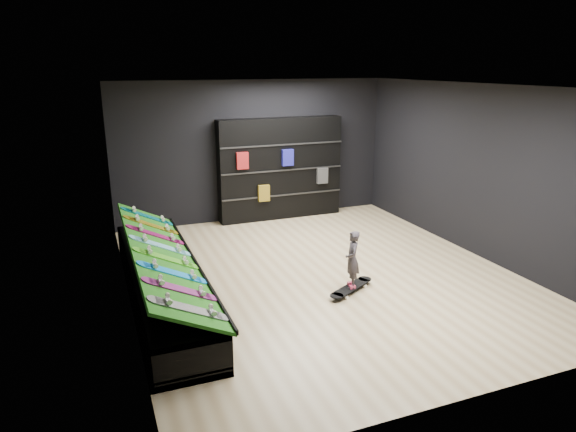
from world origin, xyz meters
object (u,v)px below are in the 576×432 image
object	(u,v)px
back_shelving	(280,169)
child	(352,270)
display_rack	(162,284)
floor_skateboard	(351,289)

from	to	relation	value
back_shelving	child	size ratio (longest dim) A/B	5.23
display_rack	floor_skateboard	distance (m)	2.81
floor_skateboard	child	xyz separation A→B (m)	(0.00, 0.00, 0.31)
display_rack	back_shelving	distance (m)	4.61
back_shelving	display_rack	bearing A→B (deg)	-132.94
back_shelving	child	bearing A→B (deg)	-95.50
display_rack	back_shelving	size ratio (longest dim) A/B	1.63
display_rack	floor_skateboard	world-z (taller)	display_rack
back_shelving	floor_skateboard	distance (m)	4.25
display_rack	floor_skateboard	xyz separation A→B (m)	(2.70, -0.77, -0.21)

